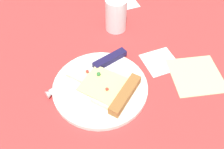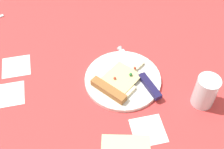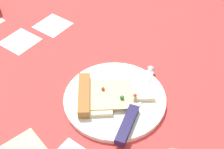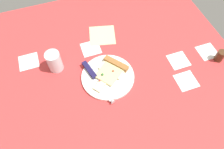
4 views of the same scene
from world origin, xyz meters
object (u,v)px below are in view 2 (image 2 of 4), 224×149
Objects in this scene: pizza_slice at (118,82)px; drinking_glass at (205,91)px; knife at (142,76)px; plate at (123,79)px.

drinking_glass reaches higher than pizza_slice.
drinking_glass reaches higher than knife.
drinking_glass reaches higher than plate.
pizza_slice is 25.57cm from drinking_glass.
knife reaches higher than plate.
knife is at bearing 56.63° from pizza_slice.
drinking_glass is (22.83, -11.09, 3.09)cm from pizza_slice.
plate is 24.78cm from drinking_glass.
plate is 5.99cm from knife.
plate is at bearing 155.56° from knife.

